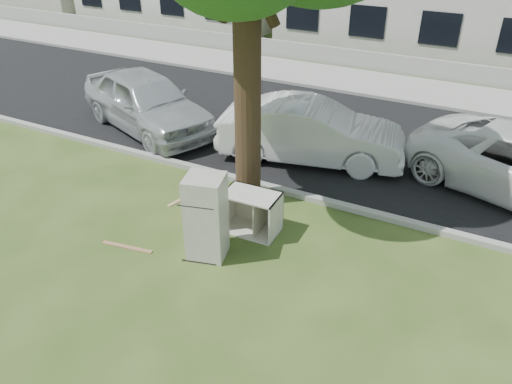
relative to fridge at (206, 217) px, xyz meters
The scene contains 13 objects.
ground 0.86m from the fridge, 55.83° to the left, with size 120.00×120.00×0.00m, color #2F4719.
road 6.29m from the fridge, 88.54° to the left, with size 120.00×7.00×0.01m, color black.
kerb_near 2.81m from the fridge, 86.62° to the left, with size 120.00×0.18×0.12m, color gray.
kerb_far 9.82m from the fridge, 89.07° to the left, with size 120.00×0.18×0.12m, color gray.
sidewalk 11.26m from the fridge, 89.19° to the left, with size 120.00×2.80×0.01m, color gray.
low_wall 12.84m from the fridge, 89.29° to the left, with size 120.00×0.15×0.70m, color gray.
fridge is the anchor object (origin of this frame).
cabinet 1.17m from the fridge, 71.11° to the left, with size 1.09×0.68×0.85m, color beige.
plank_a 1.77m from the fridge, 159.53° to the right, with size 1.05×0.09×0.02m, color #A1704E.
plank_b 2.09m from the fridge, 138.40° to the left, with size 0.79×0.08×0.02m, color #9C7A51.
plank_c 2.24m from the fridge, 138.55° to the left, with size 0.77×0.09×0.02m, color tan.
car_center 4.55m from the fridge, 87.67° to the left, with size 1.60×4.59×1.51m, color silver.
car_left 6.32m from the fridge, 137.78° to the left, with size 1.94×4.83×1.64m, color #B0B3B7.
Camera 1 is at (4.08, -6.45, 5.74)m, focal length 35.00 mm.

